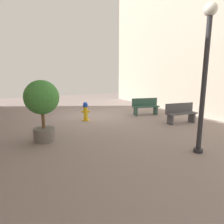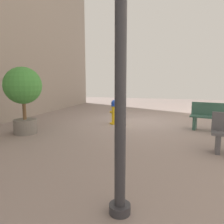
{
  "view_description": "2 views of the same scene",
  "coord_description": "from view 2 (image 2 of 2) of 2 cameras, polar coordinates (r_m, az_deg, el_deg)",
  "views": [
    {
      "loc": [
        4.06,
        10.04,
        2.3
      ],
      "look_at": [
        0.02,
        2.22,
        0.59
      ],
      "focal_mm": 31.09,
      "sensor_mm": 36.0,
      "label": 1
    },
    {
      "loc": [
        -1.38,
        8.78,
        1.7
      ],
      "look_at": [
        0.39,
        2.73,
        0.76
      ],
      "focal_mm": 33.87,
      "sensor_mm": 36.0,
      "label": 2
    }
  ],
  "objects": [
    {
      "name": "bench_near",
      "position": [
        7.92,
        26.07,
        -1.16
      ],
      "size": [
        1.62,
        0.78,
        0.95
      ],
      "color": "#33594C",
      "rests_on": "ground_plane"
    },
    {
      "name": "planter_tree",
      "position": [
        7.25,
        -22.85,
        5.24
      ],
      "size": [
        1.16,
        1.16,
        2.13
      ],
      "color": "slate",
      "rests_on": "ground_plane"
    },
    {
      "name": "ground_plane",
      "position": [
        9.04,
        7.23,
        -2.4
      ],
      "size": [
        23.4,
        23.4,
        0.0
      ],
      "primitive_type": "plane",
      "color": "gray"
    },
    {
      "name": "fire_hydrant",
      "position": [
        8.29,
        0.63,
        0.03
      ],
      "size": [
        0.42,
        0.41,
        0.95
      ],
      "color": "gold",
      "rests_on": "ground_plane"
    },
    {
      "name": "street_lamp",
      "position": [
        2.66,
        2.43,
        27.67
      ],
      "size": [
        0.36,
        0.36,
        4.17
      ],
      "color": "#2D2D33",
      "rests_on": "ground_plane"
    }
  ]
}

